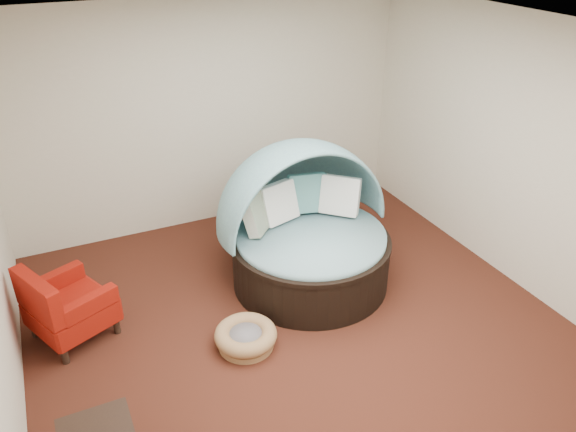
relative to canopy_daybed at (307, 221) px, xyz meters
name	(u,v)px	position (x,y,z in m)	size (l,w,h in m)	color
floor	(299,326)	(-0.44, -0.73, -0.72)	(5.00, 5.00, 0.00)	#451D13
wall_back	(211,116)	(-0.44, 1.77, 0.68)	(5.00, 5.00, 0.00)	beige
wall_front	(513,401)	(-0.44, -3.23, 0.68)	(5.00, 5.00, 0.00)	beige
wall_right	(517,154)	(2.06, -0.73, 0.68)	(5.00, 5.00, 0.00)	beige
ceiling	(302,34)	(-0.44, -0.73, 2.08)	(5.00, 5.00, 0.00)	white
canopy_daybed	(307,221)	(0.00, 0.00, 0.00)	(1.86, 1.75, 1.56)	black
pet_basket	(246,337)	(-1.01, -0.78, -0.61)	(0.78, 0.78, 0.21)	olive
red_armchair	(65,306)	(-2.49, 0.04, -0.35)	(0.90, 0.90, 0.80)	black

